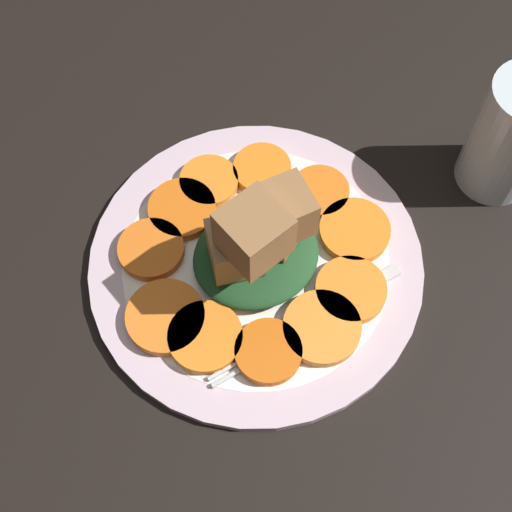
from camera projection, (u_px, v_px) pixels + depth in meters
table_slab at (256, 271)px, 66.07cm from camera, size 120.00×120.00×2.00cm
plate at (256, 264)px, 64.71cm from camera, size 30.28×30.28×1.05cm
carrot_slice_0 at (262, 169)px, 67.98cm from camera, size 5.57×5.57×1.03cm
carrot_slice_1 at (207, 183)px, 67.32cm from camera, size 5.57×5.57×1.03cm
carrot_slice_2 at (182, 209)px, 66.02cm from camera, size 6.29×6.29×1.03cm
carrot_slice_3 at (151, 249)px, 64.14cm from camera, size 5.99×5.99×1.03cm
carrot_slice_4 at (165, 317)px, 61.22cm from camera, size 6.86×6.86×1.03cm
carrot_slice_5 at (205, 337)px, 60.40cm from camera, size 6.41×6.41×1.03cm
carrot_slice_6 at (268, 352)px, 59.82cm from camera, size 5.74×5.74×1.03cm
carrot_slice_7 at (322, 328)px, 60.77cm from camera, size 6.75×6.75×1.03cm
carrot_slice_8 at (351, 290)px, 62.35cm from camera, size 6.29×6.29×1.03cm
carrot_slice_9 at (355, 231)px, 65.00cm from camera, size 6.50×6.50×1.03cm
carrot_slice_10 at (320, 192)px, 66.85cm from camera, size 5.52×5.52×1.03cm
center_pile at (258, 243)px, 60.21cm from camera, size 11.43×10.29×11.67cm
fork at (300, 323)px, 61.29cm from camera, size 19.56×2.51×0.40cm
water_glass at (512, 136)px, 64.00cm from camera, size 7.21×7.21×12.60cm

